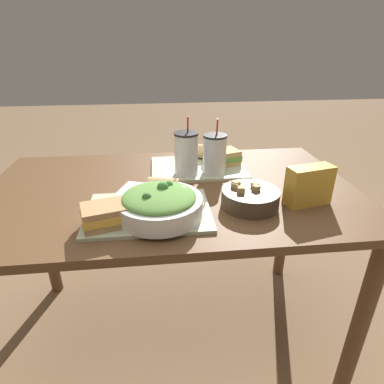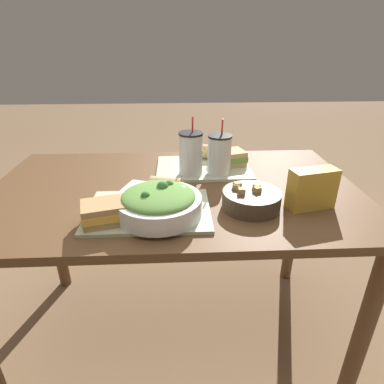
{
  "view_description": "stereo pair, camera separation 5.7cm",
  "coord_description": "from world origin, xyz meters",
  "px_view_note": "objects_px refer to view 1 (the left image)",
  "views": [
    {
      "loc": [
        -0.04,
        -1.12,
        1.29
      ],
      "look_at": [
        0.06,
        -0.19,
        0.84
      ],
      "focal_mm": 30.0,
      "sensor_mm": 36.0,
      "label": 1
    },
    {
      "loc": [
        0.01,
        -1.12,
        1.29
      ],
      "look_at": [
        0.06,
        -0.19,
        0.84
      ],
      "focal_mm": 30.0,
      "sensor_mm": 36.0,
      "label": 2
    }
  ],
  "objects_px": {
    "salad_bowl": "(160,203)",
    "baguette_far": "(201,151)",
    "napkin_folded": "(142,189)",
    "drink_cup_dark": "(186,155)",
    "baguette_near": "(164,187)",
    "sandwich_near": "(108,215)",
    "drink_cup_red": "(214,155)",
    "chip_bag": "(309,186)",
    "sandwich_far": "(223,157)",
    "soup_bowl": "(250,197)"
  },
  "relations": [
    {
      "from": "salad_bowl",
      "to": "baguette_far",
      "type": "height_order",
      "value": "salad_bowl"
    },
    {
      "from": "salad_bowl",
      "to": "napkin_folded",
      "type": "xyz_separation_m",
      "value": [
        -0.06,
        0.22,
        -0.05
      ]
    },
    {
      "from": "drink_cup_dark",
      "to": "baguette_near",
      "type": "bearing_deg",
      "value": -116.28
    },
    {
      "from": "sandwich_near",
      "to": "drink_cup_red",
      "type": "distance_m",
      "value": 0.54
    },
    {
      "from": "chip_bag",
      "to": "drink_cup_dark",
      "type": "bearing_deg",
      "value": 130.61
    },
    {
      "from": "sandwich_near",
      "to": "sandwich_far",
      "type": "xyz_separation_m",
      "value": [
        0.44,
        0.46,
        0.0
      ]
    },
    {
      "from": "salad_bowl",
      "to": "drink_cup_red",
      "type": "relative_size",
      "value": 1.2
    },
    {
      "from": "sandwich_far",
      "to": "sandwich_near",
      "type": "bearing_deg",
      "value": -150.05
    },
    {
      "from": "baguette_near",
      "to": "baguette_far",
      "type": "xyz_separation_m",
      "value": [
        0.18,
        0.37,
        0.0
      ]
    },
    {
      "from": "soup_bowl",
      "to": "baguette_near",
      "type": "bearing_deg",
      "value": 162.51
    },
    {
      "from": "salad_bowl",
      "to": "soup_bowl",
      "type": "bearing_deg",
      "value": 9.42
    },
    {
      "from": "salad_bowl",
      "to": "baguette_near",
      "type": "xyz_separation_m",
      "value": [
        0.02,
        0.14,
        -0.01
      ]
    },
    {
      "from": "napkin_folded",
      "to": "baguette_far",
      "type": "bearing_deg",
      "value": 47.85
    },
    {
      "from": "sandwich_near",
      "to": "drink_cup_dark",
      "type": "relative_size",
      "value": 0.73
    },
    {
      "from": "napkin_folded",
      "to": "baguette_near",
      "type": "bearing_deg",
      "value": -44.48
    },
    {
      "from": "chip_bag",
      "to": "napkin_folded",
      "type": "xyz_separation_m",
      "value": [
        -0.57,
        0.18,
        -0.07
      ]
    },
    {
      "from": "soup_bowl",
      "to": "chip_bag",
      "type": "bearing_deg",
      "value": -1.7
    },
    {
      "from": "soup_bowl",
      "to": "baguette_near",
      "type": "height_order",
      "value": "soup_bowl"
    },
    {
      "from": "salad_bowl",
      "to": "drink_cup_dark",
      "type": "height_order",
      "value": "drink_cup_dark"
    },
    {
      "from": "soup_bowl",
      "to": "baguette_near",
      "type": "distance_m",
      "value": 0.3
    },
    {
      "from": "sandwich_near",
      "to": "chip_bag",
      "type": "height_order",
      "value": "chip_bag"
    },
    {
      "from": "chip_bag",
      "to": "salad_bowl",
      "type": "bearing_deg",
      "value": 172.48
    },
    {
      "from": "soup_bowl",
      "to": "drink_cup_red",
      "type": "height_order",
      "value": "drink_cup_red"
    },
    {
      "from": "salad_bowl",
      "to": "baguette_far",
      "type": "relative_size",
      "value": 2.41
    },
    {
      "from": "sandwich_far",
      "to": "chip_bag",
      "type": "distance_m",
      "value": 0.44
    },
    {
      "from": "sandwich_far",
      "to": "chip_bag",
      "type": "bearing_deg",
      "value": -76.52
    },
    {
      "from": "baguette_near",
      "to": "sandwich_near",
      "type": "bearing_deg",
      "value": 150.94
    },
    {
      "from": "chip_bag",
      "to": "soup_bowl",
      "type": "bearing_deg",
      "value": 165.71
    },
    {
      "from": "soup_bowl",
      "to": "baguette_far",
      "type": "height_order",
      "value": "soup_bowl"
    },
    {
      "from": "baguette_far",
      "to": "drink_cup_dark",
      "type": "distance_m",
      "value": 0.21
    },
    {
      "from": "baguette_far",
      "to": "chip_bag",
      "type": "height_order",
      "value": "chip_bag"
    },
    {
      "from": "drink_cup_red",
      "to": "drink_cup_dark",
      "type": "bearing_deg",
      "value": -180.0
    },
    {
      "from": "soup_bowl",
      "to": "chip_bag",
      "type": "height_order",
      "value": "chip_bag"
    },
    {
      "from": "baguette_far",
      "to": "drink_cup_dark",
      "type": "height_order",
      "value": "drink_cup_dark"
    },
    {
      "from": "soup_bowl",
      "to": "napkin_folded",
      "type": "distance_m",
      "value": 0.41
    },
    {
      "from": "baguette_near",
      "to": "drink_cup_red",
      "type": "relative_size",
      "value": 0.55
    },
    {
      "from": "napkin_folded",
      "to": "chip_bag",
      "type": "bearing_deg",
      "value": -17.35
    },
    {
      "from": "sandwich_near",
      "to": "baguette_far",
      "type": "bearing_deg",
      "value": 41.88
    },
    {
      "from": "salad_bowl",
      "to": "baguette_near",
      "type": "relative_size",
      "value": 2.2
    },
    {
      "from": "drink_cup_dark",
      "to": "napkin_folded",
      "type": "distance_m",
      "value": 0.23
    },
    {
      "from": "soup_bowl",
      "to": "chip_bag",
      "type": "xyz_separation_m",
      "value": [
        0.2,
        -0.01,
        0.04
      ]
    },
    {
      "from": "baguette_near",
      "to": "baguette_far",
      "type": "relative_size",
      "value": 1.09
    },
    {
      "from": "drink_cup_dark",
      "to": "napkin_folded",
      "type": "relative_size",
      "value": 1.24
    },
    {
      "from": "sandwich_near",
      "to": "chip_bag",
      "type": "relative_size",
      "value": 1.04
    },
    {
      "from": "baguette_near",
      "to": "chip_bag",
      "type": "xyz_separation_m",
      "value": [
        0.48,
        -0.1,
        0.02
      ]
    },
    {
      "from": "salad_bowl",
      "to": "chip_bag",
      "type": "height_order",
      "value": "chip_bag"
    },
    {
      "from": "salad_bowl",
      "to": "drink_cup_red",
      "type": "distance_m",
      "value": 0.41
    },
    {
      "from": "drink_cup_red",
      "to": "chip_bag",
      "type": "height_order",
      "value": "drink_cup_red"
    },
    {
      "from": "sandwich_far",
      "to": "salad_bowl",
      "type": "bearing_deg",
      "value": -140.21
    },
    {
      "from": "drink_cup_dark",
      "to": "drink_cup_red",
      "type": "relative_size",
      "value": 1.05
    }
  ]
}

